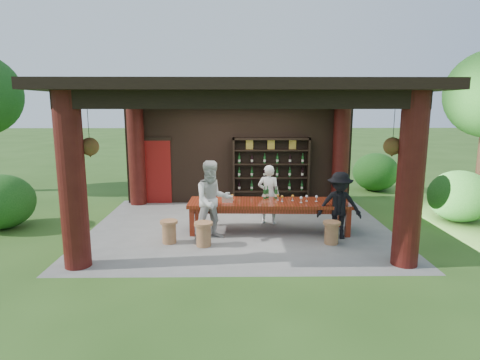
{
  "coord_description": "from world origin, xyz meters",
  "views": [
    {
      "loc": [
        -0.14,
        -9.72,
        3.04
      ],
      "look_at": [
        0.0,
        0.4,
        1.15
      ],
      "focal_mm": 30.0,
      "sensor_mm": 36.0,
      "label": 1
    }
  ],
  "objects_px": {
    "wine_shelf": "(271,171)",
    "guest_man": "(339,206)",
    "host": "(269,194)",
    "stool_far_left": "(169,231)",
    "guest_woman": "(213,200)",
    "napkin_basket": "(227,199)",
    "stool_near_right": "(331,232)",
    "tasting_table": "(269,206)",
    "stool_near_left": "(204,233)"
  },
  "relations": [
    {
      "from": "tasting_table",
      "to": "stool_near_left",
      "type": "relative_size",
      "value": 7.32
    },
    {
      "from": "stool_far_left",
      "to": "guest_woman",
      "type": "distance_m",
      "value": 1.19
    },
    {
      "from": "wine_shelf",
      "to": "tasting_table",
      "type": "distance_m",
      "value": 2.78
    },
    {
      "from": "tasting_table",
      "to": "stool_near_left",
      "type": "bearing_deg",
      "value": -145.7
    },
    {
      "from": "napkin_basket",
      "to": "stool_near_right",
      "type": "bearing_deg",
      "value": -20.86
    },
    {
      "from": "stool_near_right",
      "to": "napkin_basket",
      "type": "bearing_deg",
      "value": 159.14
    },
    {
      "from": "stool_near_right",
      "to": "stool_far_left",
      "type": "xyz_separation_m",
      "value": [
        -3.62,
        0.1,
        0.01
      ]
    },
    {
      "from": "tasting_table",
      "to": "host",
      "type": "height_order",
      "value": "host"
    },
    {
      "from": "guest_woman",
      "to": "napkin_basket",
      "type": "height_order",
      "value": "guest_woman"
    },
    {
      "from": "stool_near_left",
      "to": "tasting_table",
      "type": "bearing_deg",
      "value": 34.3
    },
    {
      "from": "stool_far_left",
      "to": "napkin_basket",
      "type": "xyz_separation_m",
      "value": [
        1.29,
        0.79,
        0.55
      ]
    },
    {
      "from": "tasting_table",
      "to": "stool_near_right",
      "type": "distance_m",
      "value": 1.65
    },
    {
      "from": "wine_shelf",
      "to": "guest_woman",
      "type": "height_order",
      "value": "wine_shelf"
    },
    {
      "from": "stool_near_left",
      "to": "stool_near_right",
      "type": "xyz_separation_m",
      "value": [
        2.84,
        0.11,
        -0.01
      ]
    },
    {
      "from": "host",
      "to": "napkin_basket",
      "type": "relative_size",
      "value": 5.93
    },
    {
      "from": "stool_near_right",
      "to": "host",
      "type": "height_order",
      "value": "host"
    },
    {
      "from": "host",
      "to": "stool_far_left",
      "type": "bearing_deg",
      "value": 43.85
    },
    {
      "from": "stool_far_left",
      "to": "host",
      "type": "relative_size",
      "value": 0.34
    },
    {
      "from": "wine_shelf",
      "to": "host",
      "type": "xyz_separation_m",
      "value": [
        -0.24,
        -2.06,
        -0.27
      ]
    },
    {
      "from": "guest_woman",
      "to": "host",
      "type": "bearing_deg",
      "value": 20.91
    },
    {
      "from": "wine_shelf",
      "to": "stool_near_right",
      "type": "bearing_deg",
      "value": -74.21
    },
    {
      "from": "host",
      "to": "stool_near_left",
      "type": "bearing_deg",
      "value": 58.78
    },
    {
      "from": "host",
      "to": "guest_man",
      "type": "relative_size",
      "value": 0.99
    },
    {
      "from": "stool_far_left",
      "to": "napkin_basket",
      "type": "relative_size",
      "value": 1.99
    },
    {
      "from": "stool_near_right",
      "to": "guest_woman",
      "type": "distance_m",
      "value": 2.76
    },
    {
      "from": "stool_near_left",
      "to": "napkin_basket",
      "type": "distance_m",
      "value": 1.24
    },
    {
      "from": "stool_near_right",
      "to": "guest_man",
      "type": "relative_size",
      "value": 0.33
    },
    {
      "from": "host",
      "to": "guest_man",
      "type": "distance_m",
      "value": 1.95
    },
    {
      "from": "stool_near_right",
      "to": "napkin_basket",
      "type": "xyz_separation_m",
      "value": [
        -2.33,
        0.89,
        0.55
      ]
    },
    {
      "from": "stool_near_right",
      "to": "guest_man",
      "type": "distance_m",
      "value": 0.68
    },
    {
      "from": "stool_near_left",
      "to": "host",
      "type": "height_order",
      "value": "host"
    },
    {
      "from": "wine_shelf",
      "to": "stool_near_left",
      "type": "distance_m",
      "value": 4.24
    },
    {
      "from": "stool_far_left",
      "to": "guest_woman",
      "type": "height_order",
      "value": "guest_woman"
    },
    {
      "from": "tasting_table",
      "to": "guest_woman",
      "type": "height_order",
      "value": "guest_woman"
    },
    {
      "from": "stool_near_left",
      "to": "stool_near_right",
      "type": "distance_m",
      "value": 2.84
    },
    {
      "from": "wine_shelf",
      "to": "guest_woman",
      "type": "relative_size",
      "value": 1.29
    },
    {
      "from": "stool_near_right",
      "to": "host",
      "type": "xyz_separation_m",
      "value": [
        -1.27,
        1.6,
        0.5
      ]
    },
    {
      "from": "wine_shelf",
      "to": "guest_man",
      "type": "bearing_deg",
      "value": -68.63
    },
    {
      "from": "stool_far_left",
      "to": "host",
      "type": "distance_m",
      "value": 2.83
    },
    {
      "from": "stool_near_left",
      "to": "guest_woman",
      "type": "bearing_deg",
      "value": 70.66
    },
    {
      "from": "stool_near_left",
      "to": "guest_man",
      "type": "height_order",
      "value": "guest_man"
    },
    {
      "from": "stool_near_right",
      "to": "napkin_basket",
      "type": "height_order",
      "value": "napkin_basket"
    },
    {
      "from": "guest_man",
      "to": "wine_shelf",
      "type": "bearing_deg",
      "value": 117.98
    },
    {
      "from": "guest_woman",
      "to": "napkin_basket",
      "type": "xyz_separation_m",
      "value": [
        0.33,
        0.49,
        -0.09
      ]
    },
    {
      "from": "stool_far_left",
      "to": "stool_near_right",
      "type": "bearing_deg",
      "value": -1.52
    },
    {
      "from": "stool_near_left",
      "to": "stool_far_left",
      "type": "height_order",
      "value": "stool_near_left"
    },
    {
      "from": "napkin_basket",
      "to": "stool_far_left",
      "type": "bearing_deg",
      "value": -148.59
    },
    {
      "from": "guest_woman",
      "to": "tasting_table",
      "type": "bearing_deg",
      "value": 1.46
    },
    {
      "from": "stool_near_right",
      "to": "stool_far_left",
      "type": "distance_m",
      "value": 3.62
    },
    {
      "from": "napkin_basket",
      "to": "guest_man",
      "type": "bearing_deg",
      "value": -11.15
    }
  ]
}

